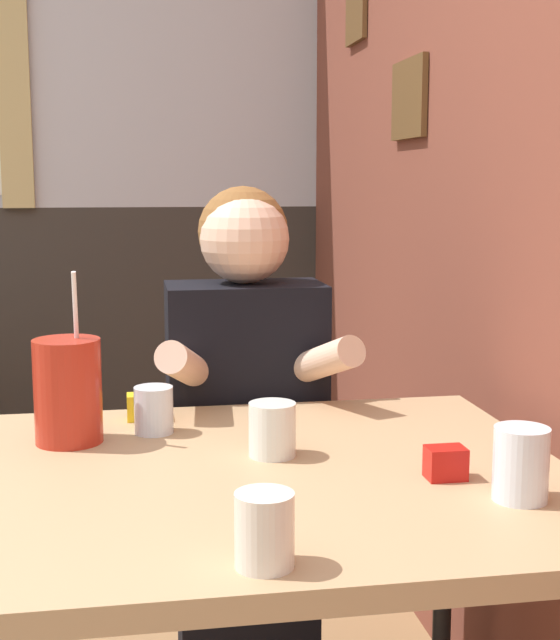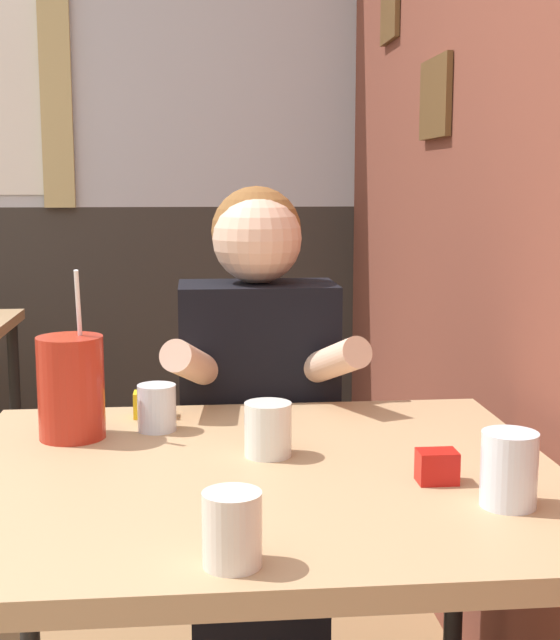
# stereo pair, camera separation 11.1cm
# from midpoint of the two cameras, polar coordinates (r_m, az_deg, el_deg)

# --- Properties ---
(brick_wall_right) EXTENTS (0.08, 4.57, 2.70)m
(brick_wall_right) POSITION_cam_midpoint_polar(r_m,az_deg,el_deg) (2.47, 8.06, 12.26)
(brick_wall_right) COLOR brown
(brick_wall_right) RESTS_ON ground_plane
(back_wall) EXTENTS (5.45, 0.09, 2.70)m
(back_wall) POSITION_cam_midpoint_polar(r_m,az_deg,el_deg) (3.70, -18.11, 10.81)
(back_wall) COLOR silver
(back_wall) RESTS_ON ground_plane
(main_table) EXTENTS (0.97, 0.85, 0.75)m
(main_table) POSITION_cam_midpoint_polar(r_m,az_deg,el_deg) (1.46, -3.07, -12.13)
(main_table) COLOR tan
(main_table) RESTS_ON ground_plane
(person_seated) EXTENTS (0.42, 0.40, 1.19)m
(person_seated) POSITION_cam_midpoint_polar(r_m,az_deg,el_deg) (2.00, -3.80, -8.12)
(person_seated) COLOR black
(person_seated) RESTS_ON ground_plane
(cocktail_pitcher) EXTENTS (0.12, 0.12, 0.30)m
(cocktail_pitcher) POSITION_cam_midpoint_polar(r_m,az_deg,el_deg) (1.61, -15.36, -4.41)
(cocktail_pitcher) COLOR #B22819
(cocktail_pitcher) RESTS_ON main_table
(glass_near_pitcher) EXTENTS (0.08, 0.08, 0.11)m
(glass_near_pitcher) POSITION_cam_midpoint_polar(r_m,az_deg,el_deg) (1.32, 12.83, -8.99)
(glass_near_pitcher) COLOR silver
(glass_near_pitcher) RESTS_ON main_table
(glass_center) EXTENTS (0.08, 0.08, 0.09)m
(glass_center) POSITION_cam_midpoint_polar(r_m,az_deg,el_deg) (1.49, -2.64, -7.03)
(glass_center) COLOR silver
(glass_center) RESTS_ON main_table
(glass_far_side) EXTENTS (0.07, 0.07, 0.09)m
(glass_far_side) POSITION_cam_midpoint_polar(r_m,az_deg,el_deg) (1.08, -4.02, -13.29)
(glass_far_side) COLOR silver
(glass_far_side) RESTS_ON main_table
(glass_by_brick) EXTENTS (0.07, 0.07, 0.09)m
(glass_by_brick) POSITION_cam_midpoint_polar(r_m,az_deg,el_deg) (1.65, -10.01, -5.71)
(glass_by_brick) COLOR silver
(glass_by_brick) RESTS_ON main_table
(condiment_ketchup) EXTENTS (0.06, 0.04, 0.05)m
(condiment_ketchup) POSITION_cam_midpoint_polar(r_m,az_deg,el_deg) (1.40, 8.31, -9.07)
(condiment_ketchup) COLOR #B7140F
(condiment_ketchup) RESTS_ON main_table
(condiment_mustard) EXTENTS (0.06, 0.04, 0.05)m
(condiment_mustard) POSITION_cam_midpoint_polar(r_m,az_deg,el_deg) (1.75, -10.59, -5.50)
(condiment_mustard) COLOR yellow
(condiment_mustard) RESTS_ON main_table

